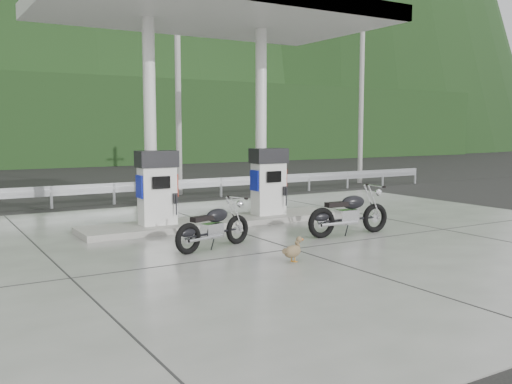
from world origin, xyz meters
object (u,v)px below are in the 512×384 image
duck (293,252)px  motorcycle_left (214,227)px  gas_pump_left (157,188)px  motorcycle_right (349,214)px  gas_pump_right (269,182)px

duck → motorcycle_left: bearing=90.7°
gas_pump_left → motorcycle_left: 2.68m
gas_pump_left → motorcycle_right: 4.65m
gas_pump_left → motorcycle_right: gas_pump_left is taller
gas_pump_left → motorcycle_left: (0.21, -2.60, -0.60)m
gas_pump_right → duck: gas_pump_right is taller
gas_pump_right → motorcycle_right: gas_pump_right is taller
gas_pump_left → duck: gas_pump_left is taller
gas_pump_left → gas_pump_right: size_ratio=1.00×
gas_pump_right → motorcycle_left: size_ratio=0.95×
gas_pump_right → duck: 5.06m
gas_pump_right → motorcycle_right: bearing=-81.7°
motorcycle_left → gas_pump_right: bearing=24.7°
gas_pump_left → duck: size_ratio=3.33×
gas_pump_left → motorcycle_right: size_ratio=0.85×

